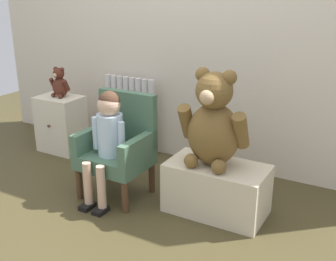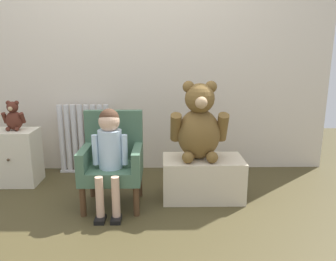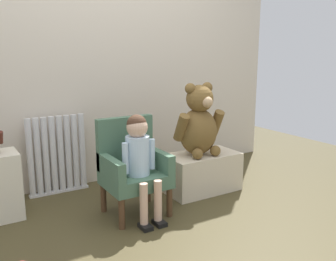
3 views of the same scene
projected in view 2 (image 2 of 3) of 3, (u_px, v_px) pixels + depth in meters
ground_plane at (115, 238)px, 2.05m from camera, size 6.00×6.00×0.00m
back_wall at (130, 45)px, 3.05m from camera, size 3.80×0.05×2.40m
radiator at (85, 139)px, 3.12m from camera, size 0.50×0.05×0.66m
small_dresser at (16, 157)px, 2.87m from camera, size 0.37×0.30×0.48m
child_armchair at (113, 159)px, 2.47m from camera, size 0.44×0.39×0.71m
child_figure at (110, 145)px, 2.32m from camera, size 0.25×0.35×0.75m
low_bench at (203, 178)px, 2.60m from camera, size 0.63×0.35×0.33m
large_teddy_bear at (199, 125)px, 2.50m from camera, size 0.44×0.31×0.60m
small_teddy_bear at (14, 117)px, 2.80m from camera, size 0.19×0.13×0.25m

